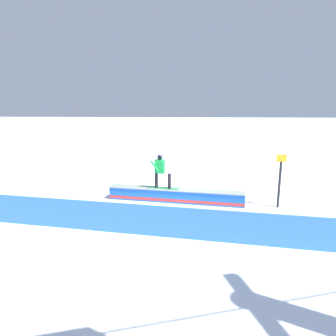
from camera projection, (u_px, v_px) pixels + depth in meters
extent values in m
plane|color=white|center=(175.00, 202.00, 13.59)|extent=(120.00, 120.00, 0.00)
cube|color=blue|center=(175.00, 196.00, 13.53)|extent=(5.87, 1.42, 0.54)
cube|color=red|center=(175.00, 199.00, 13.56)|extent=(5.89, 1.43, 0.13)
cube|color=gray|center=(175.00, 189.00, 13.47)|extent=(5.88, 1.48, 0.04)
cube|color=#2B8250|center=(163.00, 188.00, 13.57)|extent=(1.44, 0.54, 0.01)
cylinder|color=black|center=(156.00, 180.00, 13.57)|extent=(0.17, 0.17, 0.66)
cylinder|color=black|center=(169.00, 181.00, 13.43)|extent=(0.17, 0.17, 0.66)
cube|color=green|center=(160.00, 166.00, 13.40)|extent=(0.44, 0.32, 0.59)
sphere|color=black|center=(160.00, 157.00, 13.31)|extent=(0.22, 0.22, 0.22)
cylinder|color=green|center=(155.00, 166.00, 13.28)|extent=(0.41, 0.17, 0.50)
cylinder|color=green|center=(163.00, 165.00, 13.52)|extent=(0.14, 0.11, 0.55)
cube|color=#3A79E5|center=(173.00, 222.00, 10.00)|extent=(12.62, 2.05, 1.05)
cylinder|color=#262628|center=(279.00, 185.00, 12.70)|extent=(0.10, 0.10, 1.92)
cube|color=yellow|center=(282.00, 158.00, 12.46)|extent=(0.40, 0.04, 0.30)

